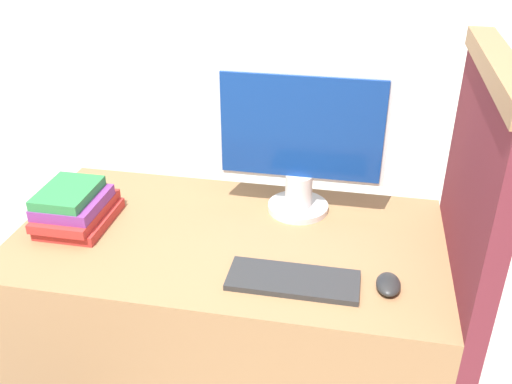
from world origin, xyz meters
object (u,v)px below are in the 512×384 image
Objects in this scene: monitor at (301,142)px; keyboard at (293,280)px; mouse at (388,284)px; book_stack at (75,207)px.

monitor reaches higher than keyboard.
keyboard is at bearing -175.30° from mouse.
monitor is at bearing 127.83° from mouse.
book_stack reaches higher than mouse.
keyboard is 0.71m from book_stack.
monitor is at bearing 95.44° from keyboard.
keyboard is (0.04, -0.38, -0.23)m from monitor.
keyboard is 0.24m from mouse.
monitor reaches higher than mouse.
book_stack is (-0.66, -0.21, -0.18)m from monitor.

